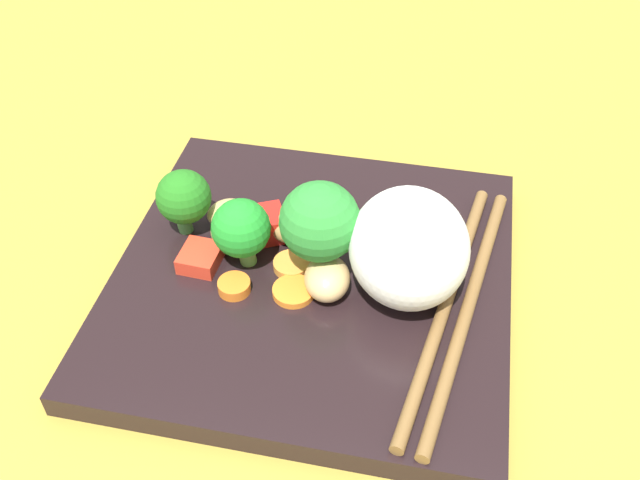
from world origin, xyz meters
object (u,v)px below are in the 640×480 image
(square_plate, at_px, (313,279))
(broccoli_floret_0, at_px, (241,229))
(carrot_slice_0, at_px, (234,286))
(chopstick_pair, at_px, (457,304))
(rice_mound, at_px, (409,248))

(square_plate, bearing_deg, broccoli_floret_0, -90.50)
(carrot_slice_0, distance_m, chopstick_pair, 0.15)
(broccoli_floret_0, xyz_separation_m, carrot_slice_0, (0.03, 0.00, -0.03))
(broccoli_floret_0, relative_size, carrot_slice_0, 2.40)
(square_plate, distance_m, rice_mound, 0.08)
(carrot_slice_0, bearing_deg, rice_mound, 100.49)
(broccoli_floret_0, relative_size, chopstick_pair, 0.23)
(carrot_slice_0, bearing_deg, chopstick_pair, 93.25)
(rice_mound, bearing_deg, square_plate, -95.83)
(square_plate, height_order, chopstick_pair, chopstick_pair)
(broccoli_floret_0, xyz_separation_m, chopstick_pair, (0.02, 0.15, -0.03))
(square_plate, bearing_deg, rice_mound, 84.17)
(rice_mound, bearing_deg, chopstick_pair, 70.64)
(rice_mound, distance_m, chopstick_pair, 0.05)
(square_plate, xyz_separation_m, carrot_slice_0, (0.03, -0.05, 0.01))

